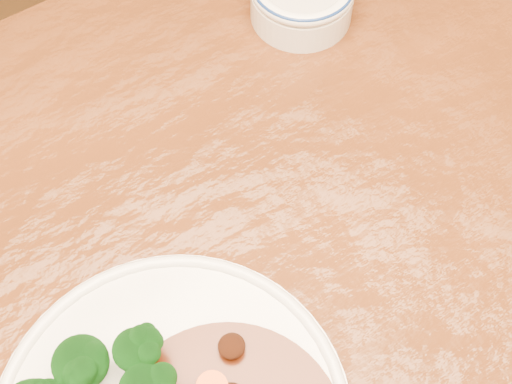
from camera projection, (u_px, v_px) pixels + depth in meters
dining_table at (239, 332)px, 0.73m from camera, size 1.57×1.02×0.75m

